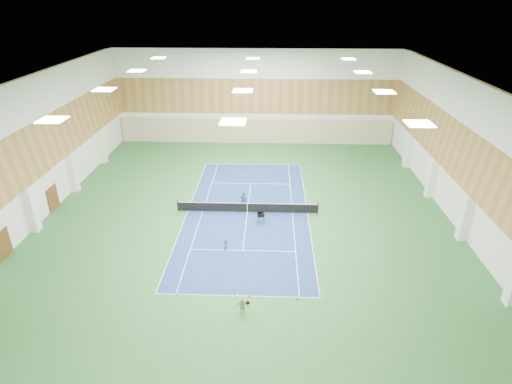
% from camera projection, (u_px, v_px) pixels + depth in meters
% --- Properties ---
extents(ground, '(40.00, 40.00, 0.00)m').
position_uv_depth(ground, '(247.00, 212.00, 39.13)').
color(ground, '#2A642D').
rests_on(ground, ground).
extents(room_shell, '(36.00, 40.00, 12.00)m').
position_uv_depth(room_shell, '(247.00, 150.00, 36.57)').
color(room_shell, white).
rests_on(room_shell, ground).
extents(wood_cladding, '(36.00, 40.00, 8.00)m').
position_uv_depth(wood_cladding, '(247.00, 128.00, 35.72)').
color(wood_cladding, '#AA783F').
rests_on(wood_cladding, room_shell).
extents(ceiling_light_grid, '(21.40, 25.40, 0.06)m').
position_uv_depth(ceiling_light_grid, '(246.00, 80.00, 34.04)').
color(ceiling_light_grid, white).
rests_on(ceiling_light_grid, room_shell).
extents(court_surface, '(10.97, 23.77, 0.01)m').
position_uv_depth(court_surface, '(247.00, 212.00, 39.13)').
color(court_surface, navy).
rests_on(court_surface, ground).
extents(tennis_balls_scatter, '(10.57, 22.77, 0.07)m').
position_uv_depth(tennis_balls_scatter, '(247.00, 212.00, 39.11)').
color(tennis_balls_scatter, yellow).
rests_on(tennis_balls_scatter, ground).
extents(tennis_net, '(12.80, 0.10, 1.10)m').
position_uv_depth(tennis_net, '(247.00, 207.00, 38.89)').
color(tennis_net, black).
rests_on(tennis_net, ground).
extents(back_curtain, '(35.40, 0.16, 3.20)m').
position_uv_depth(back_curtain, '(256.00, 131.00, 56.30)').
color(back_curtain, '#C6B793').
rests_on(back_curtain, ground).
extents(door_left_a, '(0.08, 1.80, 2.20)m').
position_uv_depth(door_left_a, '(3.00, 245.00, 32.05)').
color(door_left_a, '#593319').
rests_on(door_left_a, ground).
extents(door_left_b, '(0.08, 1.80, 2.20)m').
position_uv_depth(door_left_b, '(53.00, 198.00, 39.28)').
color(door_left_b, '#593319').
rests_on(door_left_b, ground).
extents(coach, '(0.69, 0.54, 1.68)m').
position_uv_depth(coach, '(243.00, 200.00, 39.51)').
color(coach, navy).
rests_on(coach, ground).
extents(child_court, '(0.55, 0.47, 0.97)m').
position_uv_depth(child_court, '(226.00, 245.00, 33.22)').
color(child_court, gray).
rests_on(child_court, ground).
extents(child_apron, '(0.71, 0.35, 1.17)m').
position_uv_depth(child_apron, '(242.00, 306.00, 26.56)').
color(child_apron, tan).
rests_on(child_apron, ground).
extents(ball_cart, '(0.70, 0.70, 1.00)m').
position_uv_depth(ball_cart, '(261.00, 218.00, 37.09)').
color(ball_cart, black).
rests_on(ball_cart, ground).
extents(cone_svc_a, '(0.20, 0.20, 0.22)m').
position_uv_depth(cone_svc_a, '(197.00, 252.00, 32.96)').
color(cone_svc_a, '#E5580C').
rests_on(cone_svc_a, ground).
extents(cone_svc_b, '(0.19, 0.19, 0.21)m').
position_uv_depth(cone_svc_b, '(225.00, 249.00, 33.32)').
color(cone_svc_b, '#EA4C0C').
rests_on(cone_svc_b, ground).
extents(cone_svc_c, '(0.21, 0.21, 0.23)m').
position_uv_depth(cone_svc_c, '(252.00, 246.00, 33.76)').
color(cone_svc_c, '#FF410D').
rests_on(cone_svc_c, ground).
extents(cone_svc_d, '(0.20, 0.20, 0.22)m').
position_uv_depth(cone_svc_d, '(287.00, 254.00, 32.73)').
color(cone_svc_d, '#E4500C').
rests_on(cone_svc_d, ground).
extents(cone_base_a, '(0.20, 0.20, 0.21)m').
position_uv_depth(cone_base_a, '(177.00, 293.00, 28.46)').
color(cone_base_a, orange).
rests_on(cone_base_a, ground).
extents(cone_base_b, '(0.22, 0.22, 0.24)m').
position_uv_depth(cone_base_b, '(210.00, 290.00, 28.73)').
color(cone_base_b, orange).
rests_on(cone_base_b, ground).
extents(cone_base_c, '(0.21, 0.21, 0.24)m').
position_uv_depth(cone_base_c, '(250.00, 296.00, 28.19)').
color(cone_base_c, orange).
rests_on(cone_base_c, ground).
extents(cone_base_d, '(0.18, 0.18, 0.20)m').
position_uv_depth(cone_base_d, '(297.00, 298.00, 28.00)').
color(cone_base_d, '#EB500C').
rests_on(cone_base_d, ground).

